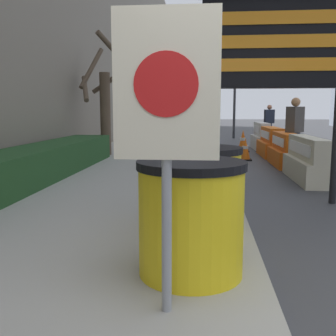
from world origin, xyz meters
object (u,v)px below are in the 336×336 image
jersey_barrier_orange_far (285,151)px  pedestrian_worker (295,125)px  barrel_drum_foreground (191,218)px  jersey_barrier_orange_near (271,143)px  barrel_drum_middle (202,189)px  jersey_barrier_cream (307,161)px  message_board (279,42)px  jersey_barrier_white (261,137)px  pedestrian_passerby (269,119)px  traffic_light_near_curb (235,79)px  traffic_cone_mid (243,141)px  warning_sign (166,108)px  traffic_cone_near (245,149)px

jersey_barrier_orange_far → pedestrian_worker: 0.73m
barrel_drum_foreground → jersey_barrier_orange_near: barrel_drum_foreground is taller
barrel_drum_middle → jersey_barrier_cream: size_ratio=0.41×
jersey_barrier_orange_near → barrel_drum_foreground: bearing=-102.8°
message_board → jersey_barrier_white: 8.56m
pedestrian_passerby → jersey_barrier_orange_near: bearing=72.9°
jersey_barrier_orange_near → traffic_light_near_curb: 7.93m
jersey_barrier_orange_near → traffic_cone_mid: bearing=120.8°
traffic_light_near_curb → pedestrian_worker: (0.83, -9.32, -1.89)m
pedestrian_worker → pedestrian_passerby: bearing=39.5°
message_board → jersey_barrier_white: bearing=83.3°
traffic_light_near_curb → pedestrian_worker: size_ratio=2.36×
barrel_drum_middle → jersey_barrier_white: size_ratio=0.46×
warning_sign → jersey_barrier_orange_near: warning_sign is taller
jersey_barrier_orange_far → pedestrian_worker: bearing=44.9°
traffic_light_near_curb → pedestrian_passerby: 2.66m
barrel_drum_middle → traffic_light_near_curb: size_ratio=0.21×
jersey_barrier_orange_far → traffic_cone_near: bearing=133.4°
jersey_barrier_orange_near → pedestrian_worker: bearing=-81.9°
warning_sign → traffic_cone_mid: bearing=82.3°
traffic_cone_near → traffic_cone_mid: 2.37m
jersey_barrier_cream → jersey_barrier_orange_near: jersey_barrier_orange_near is taller
jersey_barrier_orange_far → traffic_cone_near: (-0.89, 0.94, -0.06)m
message_board → traffic_cone_mid: size_ratio=4.21×
jersey_barrier_orange_far → barrel_drum_middle: bearing=-108.5°
jersey_barrier_cream → pedestrian_worker: bearing=83.8°
barrel_drum_middle → jersey_barrier_orange_near: bearing=76.0°
barrel_drum_foreground → message_board: bearing=70.0°
barrel_drum_foreground → traffic_light_near_curb: traffic_light_near_curb is taller
jersey_barrier_white → traffic_light_near_curb: traffic_light_near_curb is taller
traffic_cone_mid → traffic_light_near_curb: traffic_light_near_curb is taller
warning_sign → jersey_barrier_orange_near: bearing=77.3°
barrel_drum_foreground → traffic_light_near_curb: (1.52, 16.70, 2.30)m
barrel_drum_middle → jersey_barrier_orange_far: (2.02, 6.03, -0.22)m
traffic_cone_mid → pedestrian_passerby: pedestrian_passerby is taller
jersey_barrier_orange_near → traffic_cone_mid: 1.43m
jersey_barrier_white → traffic_light_near_curb: 5.92m
barrel_drum_middle → jersey_barrier_cream: (2.02, 3.90, -0.20)m
jersey_barrier_cream → pedestrian_passerby: pedestrian_passerby is taller
jersey_barrier_white → barrel_drum_middle: bearing=-101.1°
pedestrian_worker → pedestrian_passerby: 8.29m
message_board → jersey_barrier_cream: bearing=63.3°
message_board → jersey_barrier_cream: size_ratio=1.48×
jersey_barrier_orange_far → traffic_cone_near: 1.29m
barrel_drum_foreground → barrel_drum_middle: (0.07, 1.09, 0.00)m
pedestrian_passerby → traffic_cone_mid: bearing=63.4°
warning_sign → jersey_barrier_cream: size_ratio=0.86×
traffic_light_near_curb → traffic_cone_mid: bearing=-91.4°
traffic_light_near_curb → pedestrian_worker: traffic_light_near_curb is taller
jersey_barrier_white → jersey_barrier_orange_far: bearing=-90.0°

